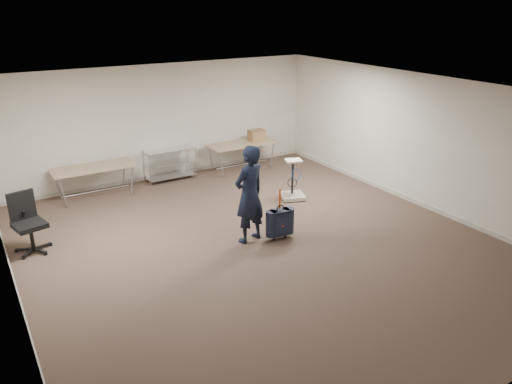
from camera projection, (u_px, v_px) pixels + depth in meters
ground at (259, 246)px, 9.10m from camera, size 9.00×9.00×0.00m
room_shell at (224, 217)px, 10.18m from camera, size 8.00×9.00×9.00m
folding_table_left at (93, 169)px, 11.08m from camera, size 1.80×0.75×0.73m
folding_table_right at (242, 145)px, 12.92m from camera, size 1.80×0.75×0.73m
wire_shelf at (170, 163)px, 12.29m from camera, size 1.22×0.47×0.80m
person at (249, 194)px, 8.98m from camera, size 0.75×0.59×1.83m
suitcase at (280, 223)px, 9.23m from camera, size 0.38×0.25×0.99m
office_chair at (30, 234)px, 8.81m from camera, size 0.65×0.65×1.07m
equipment_cart at (293, 188)px, 11.18m from camera, size 0.63×0.63×0.91m
cardboard_box at (257, 135)px, 13.05m from camera, size 0.41×0.32×0.30m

